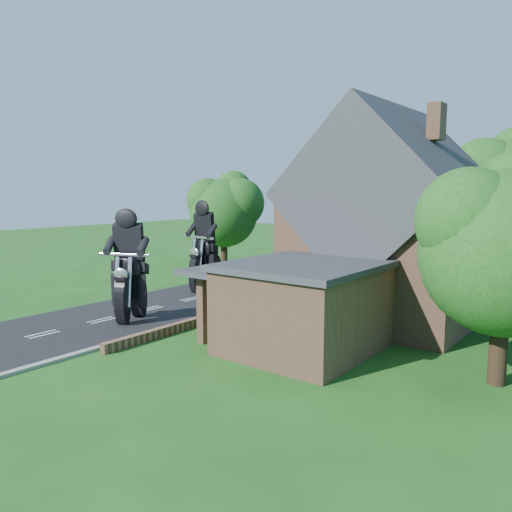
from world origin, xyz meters
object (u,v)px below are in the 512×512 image
Objects in this scene: garden_wall at (273,300)px; motorcycle_lead at (131,305)px; motorcycle_follow at (205,278)px; annex at (301,305)px; house at (390,229)px.

motorcycle_lead reaches higher than garden_wall.
motorcycle_follow reaches higher than garden_wall.
annex reaches higher than motorcycle_follow.
house is 7.30m from annex.
annex is at bearing -95.24° from house.
garden_wall is 5.20m from motorcycle_follow.
motorcycle_lead is at bearing 110.22° from motorcycle_follow.
house is 1.45× the size of annex.
motorcycle_lead is 0.95× the size of motorcycle_follow.
annex is at bearing 167.35° from motorcycle_lead.
garden_wall is at bearing -135.10° from motorcycle_lead.
motorcycle_lead is at bearing -113.23° from garden_wall.
annex is (-0.62, -6.80, -2.58)m from house.
garden_wall is 12.22× the size of motorcycle_follow.
garden_wall is at bearing 133.84° from annex.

